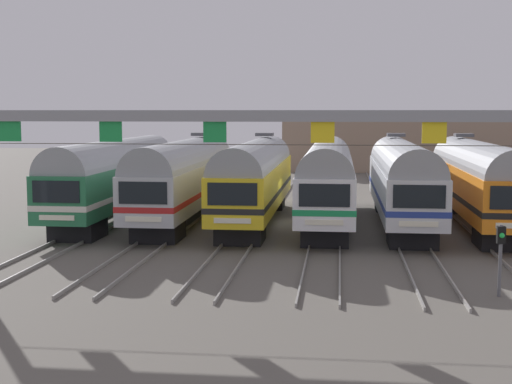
{
  "coord_description": "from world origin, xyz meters",
  "views": [
    {
      "loc": [
        2.73,
        -41.08,
        6.43
      ],
      "look_at": [
        -1.64,
        -3.45,
        2.18
      ],
      "focal_mm": 50.6,
      "sensor_mm": 36.0,
      "label": 1
    }
  ],
  "objects_px": {
    "commuter_train_orange": "(478,179)",
    "yard_signal_mast": "(501,246)",
    "commuter_train_stainless": "(185,176)",
    "commuter_train_silver": "(402,178)",
    "commuter_train_yellow": "(255,176)",
    "commuter_train_white": "(328,177)",
    "commuter_train_green": "(115,175)",
    "catenary_gantry": "(268,139)"
  },
  "relations": [
    {
      "from": "commuter_train_yellow",
      "to": "catenary_gantry",
      "type": "height_order",
      "value": "catenary_gantry"
    },
    {
      "from": "commuter_train_silver",
      "to": "commuter_train_orange",
      "type": "distance_m",
      "value": 4.16
    },
    {
      "from": "commuter_train_stainless",
      "to": "commuter_train_silver",
      "type": "xyz_separation_m",
      "value": [
        12.47,
        0.0,
        0.0
      ]
    },
    {
      "from": "commuter_train_green",
      "to": "commuter_train_white",
      "type": "relative_size",
      "value": 1.0
    },
    {
      "from": "commuter_train_silver",
      "to": "yard_signal_mast",
      "type": "xyz_separation_m",
      "value": [
        2.08,
        -15.71,
        -0.91
      ]
    },
    {
      "from": "commuter_train_orange",
      "to": "commuter_train_green",
      "type": "bearing_deg",
      "value": -179.99
    },
    {
      "from": "commuter_train_green",
      "to": "commuter_train_orange",
      "type": "xyz_separation_m",
      "value": [
        20.79,
        0.0,
        0.0
      ]
    },
    {
      "from": "yard_signal_mast",
      "to": "commuter_train_yellow",
      "type": "bearing_deg",
      "value": 123.49
    },
    {
      "from": "commuter_train_green",
      "to": "yard_signal_mast",
      "type": "bearing_deg",
      "value": -40.01
    },
    {
      "from": "commuter_train_silver",
      "to": "catenary_gantry",
      "type": "relative_size",
      "value": 0.69
    },
    {
      "from": "commuter_train_white",
      "to": "commuter_train_orange",
      "type": "bearing_deg",
      "value": 0.03
    },
    {
      "from": "commuter_train_yellow",
      "to": "catenary_gantry",
      "type": "bearing_deg",
      "value": -81.25
    },
    {
      "from": "yard_signal_mast",
      "to": "commuter_train_orange",
      "type": "bearing_deg",
      "value": 82.46
    },
    {
      "from": "commuter_train_stainless",
      "to": "commuter_train_yellow",
      "type": "distance_m",
      "value": 4.16
    },
    {
      "from": "commuter_train_silver",
      "to": "commuter_train_yellow",
      "type": "bearing_deg",
      "value": 180.0
    },
    {
      "from": "commuter_train_green",
      "to": "commuter_train_silver",
      "type": "relative_size",
      "value": 1.0
    },
    {
      "from": "commuter_train_stainless",
      "to": "commuter_train_silver",
      "type": "bearing_deg",
      "value": 0.0
    },
    {
      "from": "commuter_train_stainless",
      "to": "commuter_train_silver",
      "type": "relative_size",
      "value": 1.0
    },
    {
      "from": "commuter_train_silver",
      "to": "commuter_train_green",
      "type": "bearing_deg",
      "value": -179.98
    },
    {
      "from": "commuter_train_orange",
      "to": "yard_signal_mast",
      "type": "distance_m",
      "value": 15.87
    },
    {
      "from": "commuter_train_stainless",
      "to": "yard_signal_mast",
      "type": "distance_m",
      "value": 21.43
    },
    {
      "from": "commuter_train_green",
      "to": "commuter_train_silver",
      "type": "xyz_separation_m",
      "value": [
        16.63,
        0.0,
        0.0
      ]
    },
    {
      "from": "commuter_train_yellow",
      "to": "commuter_train_green",
      "type": "bearing_deg",
      "value": -179.97
    },
    {
      "from": "commuter_train_stainless",
      "to": "catenary_gantry",
      "type": "bearing_deg",
      "value": -65.2
    },
    {
      "from": "commuter_train_yellow",
      "to": "commuter_train_orange",
      "type": "bearing_deg",
      "value": 0.0
    },
    {
      "from": "commuter_train_stainless",
      "to": "yard_signal_mast",
      "type": "relative_size",
      "value": 7.14
    },
    {
      "from": "commuter_train_stainless",
      "to": "commuter_train_green",
      "type": "bearing_deg",
      "value": -179.94
    },
    {
      "from": "commuter_train_yellow",
      "to": "commuter_train_white",
      "type": "height_order",
      "value": "commuter_train_yellow"
    },
    {
      "from": "commuter_train_silver",
      "to": "commuter_train_stainless",
      "type": "bearing_deg",
      "value": 180.0
    },
    {
      "from": "commuter_train_yellow",
      "to": "commuter_train_orange",
      "type": "relative_size",
      "value": 1.0
    },
    {
      "from": "commuter_train_white",
      "to": "yard_signal_mast",
      "type": "xyz_separation_m",
      "value": [
        6.24,
        -15.7,
        -0.91
      ]
    },
    {
      "from": "commuter_train_white",
      "to": "commuter_train_silver",
      "type": "distance_m",
      "value": 4.16
    },
    {
      "from": "commuter_train_green",
      "to": "catenary_gantry",
      "type": "distance_m",
      "value": 17.24
    },
    {
      "from": "commuter_train_stainless",
      "to": "yard_signal_mast",
      "type": "xyz_separation_m",
      "value": [
        14.55,
        -15.71,
        -0.91
      ]
    },
    {
      "from": "commuter_train_silver",
      "to": "yard_signal_mast",
      "type": "relative_size",
      "value": 7.14
    },
    {
      "from": "commuter_train_orange",
      "to": "catenary_gantry",
      "type": "height_order",
      "value": "catenary_gantry"
    },
    {
      "from": "commuter_train_stainless",
      "to": "yard_signal_mast",
      "type": "bearing_deg",
      "value": -47.19
    },
    {
      "from": "commuter_train_green",
      "to": "commuter_train_white",
      "type": "bearing_deg",
      "value": 0.0
    },
    {
      "from": "commuter_train_white",
      "to": "commuter_train_yellow",
      "type": "bearing_deg",
      "value": 179.94
    },
    {
      "from": "commuter_train_green",
      "to": "commuter_train_stainless",
      "type": "bearing_deg",
      "value": 0.06
    },
    {
      "from": "commuter_train_white",
      "to": "catenary_gantry",
      "type": "distance_m",
      "value": 13.91
    },
    {
      "from": "commuter_train_stainless",
      "to": "commuter_train_yellow",
      "type": "bearing_deg",
      "value": 0.0
    }
  ]
}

